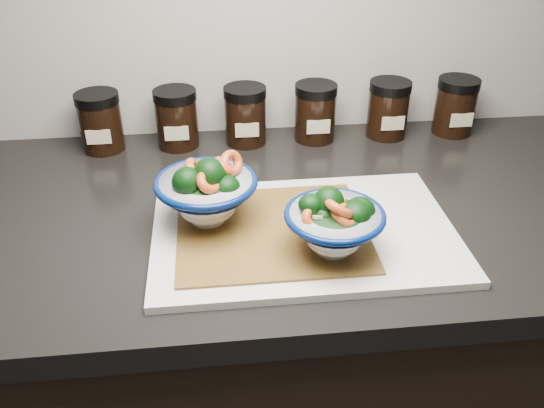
{
  "coord_description": "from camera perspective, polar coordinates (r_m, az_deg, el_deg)",
  "views": [
    {
      "loc": [
        -0.07,
        0.65,
        1.4
      ],
      "look_at": [
        0.0,
        1.36,
        0.96
      ],
      "focal_mm": 38.0,
      "sensor_mm": 36.0,
      "label": 1
    }
  ],
  "objects": [
    {
      "name": "bowl_left",
      "position": [
        0.85,
        -6.44,
        1.2
      ],
      "size": [
        0.15,
        0.15,
        0.11
      ],
      "rotation": [
        0.0,
        0.0,
        -0.32
      ],
      "color": "white",
      "rests_on": "bamboo_mat"
    },
    {
      "name": "spice_jar_f",
      "position": [
        1.23,
        17.71,
        9.24
      ],
      "size": [
        0.08,
        0.08,
        0.11
      ],
      "color": "black",
      "rests_on": "countertop"
    },
    {
      "name": "spice_jar_b",
      "position": [
        1.13,
        -9.43,
        8.38
      ],
      "size": [
        0.08,
        0.08,
        0.11
      ],
      "color": "black",
      "rests_on": "countertop"
    },
    {
      "name": "spice_jar_a",
      "position": [
        1.15,
        -16.65,
        7.83
      ],
      "size": [
        0.08,
        0.08,
        0.11
      ],
      "color": "black",
      "rests_on": "countertop"
    },
    {
      "name": "spice_jar_c",
      "position": [
        1.13,
        -2.65,
        8.78
      ],
      "size": [
        0.08,
        0.08,
        0.11
      ],
      "color": "black",
      "rests_on": "countertop"
    },
    {
      "name": "spice_jar_d",
      "position": [
        1.14,
        4.31,
        9.06
      ],
      "size": [
        0.08,
        0.08,
        0.11
      ],
      "color": "black",
      "rests_on": "countertop"
    },
    {
      "name": "countertop",
      "position": [
        0.95,
        -0.92,
        -1.11
      ],
      "size": [
        3.5,
        0.6,
        0.04
      ],
      "primitive_type": "cube",
      "color": "black",
      "rests_on": "cabinet"
    },
    {
      "name": "bamboo_mat",
      "position": [
        0.86,
        0.0,
        -2.62
      ],
      "size": [
        0.28,
        0.24,
        0.0
      ],
      "primitive_type": "cube",
      "color": "olive",
      "rests_on": "cutting_board"
    },
    {
      "name": "spice_jar_e",
      "position": [
        1.18,
        11.43,
        9.22
      ],
      "size": [
        0.08,
        0.08,
        0.11
      ],
      "color": "black",
      "rests_on": "countertop"
    },
    {
      "name": "bowl_right",
      "position": [
        0.79,
        6.25,
        -1.93
      ],
      "size": [
        0.14,
        0.14,
        0.1
      ],
      "rotation": [
        0.0,
        0.0,
        -0.28
      ],
      "color": "white",
      "rests_on": "bamboo_mat"
    },
    {
      "name": "cutting_board",
      "position": [
        0.87,
        3.17,
        -2.82
      ],
      "size": [
        0.45,
        0.3,
        0.01
      ],
      "primitive_type": "cube",
      "color": "silver",
      "rests_on": "countertop"
    },
    {
      "name": "cabinet",
      "position": [
        1.26,
        -0.74,
        -18.6
      ],
      "size": [
        3.43,
        0.58,
        0.86
      ],
      "primitive_type": "cube",
      "color": "black",
      "rests_on": "ground"
    }
  ]
}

